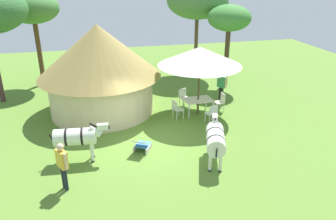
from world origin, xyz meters
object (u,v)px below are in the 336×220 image
at_px(acacia_tree_behind_hut, 197,0).
at_px(shade_umbrella, 200,56).
at_px(patio_chair_near_lawn, 177,108).
at_px(patio_dining_table, 198,101).
at_px(patio_chair_near_hut, 212,112).
at_px(thatched_hut, 100,67).
at_px(guest_beside_umbrella, 222,84).
at_px(patio_chair_east_end, 221,101).
at_px(zebra_nearest_camera, 77,137).
at_px(patio_chair_west_end, 184,96).
at_px(striped_lounge_chair, 142,145).
at_px(acacia_tree_left_background, 229,19).
at_px(standing_watcher, 62,162).
at_px(zebra_by_umbrella, 215,139).
at_px(acacia_tree_far_lawn, 33,9).

bearing_deg(acacia_tree_behind_hut, shade_umbrella, -106.61).
height_order(shade_umbrella, patio_chair_near_lawn, shade_umbrella).
relative_size(patio_dining_table, patio_chair_near_hut, 1.58).
bearing_deg(patio_dining_table, thatched_hut, 163.14).
bearing_deg(patio_chair_near_hut, shade_umbrella, 90.00).
bearing_deg(guest_beside_umbrella, patio_chair_near_lawn, 88.75).
height_order(patio_dining_table, acacia_tree_behind_hut, acacia_tree_behind_hut).
xyz_separation_m(thatched_hut, guest_beside_umbrella, (6.13, -0.25, -1.27)).
xyz_separation_m(thatched_hut, patio_chair_east_end, (5.71, -1.29, -1.77)).
xyz_separation_m(patio_chair_near_hut, guest_beside_umbrella, (1.34, 2.29, 0.50)).
bearing_deg(patio_chair_near_hut, zebra_nearest_camera, -175.66).
height_order(patio_chair_near_lawn, guest_beside_umbrella, guest_beside_umbrella).
height_order(patio_dining_table, patio_chair_east_end, patio_chair_east_end).
bearing_deg(patio_chair_west_end, striped_lounge_chair, 35.79).
distance_m(thatched_hut, acacia_tree_left_background, 7.99).
bearing_deg(patio_chair_near_lawn, striped_lounge_chair, -54.26).
height_order(zebra_nearest_camera, acacia_tree_behind_hut, acacia_tree_behind_hut).
height_order(patio_chair_near_lawn, standing_watcher, standing_watcher).
relative_size(striped_lounge_chair, acacia_tree_left_background, 0.20).
bearing_deg(patio_chair_near_hut, acacia_tree_behind_hut, 63.94).
distance_m(patio_chair_west_end, patio_chair_near_lawn, 1.66).
height_order(shade_umbrella, guest_beside_umbrella, shade_umbrella).
distance_m(guest_beside_umbrella, acacia_tree_left_background, 4.13).
bearing_deg(zebra_by_umbrella, striped_lounge_chair, 169.77).
xyz_separation_m(shade_umbrella, patio_chair_near_hut, (0.29, -1.18, -2.34)).
relative_size(patio_chair_east_end, zebra_by_umbrella, 0.41).
relative_size(guest_beside_umbrella, acacia_tree_left_background, 0.36).
bearing_deg(zebra_by_umbrella, patio_dining_table, 98.32).
xyz_separation_m(patio_chair_east_end, acacia_tree_far_lawn, (-9.02, 6.43, 3.95)).
height_order(patio_chair_near_hut, patio_chair_east_end, same).
relative_size(guest_beside_umbrella, zebra_by_umbrella, 0.78).
height_order(thatched_hut, zebra_by_umbrella, thatched_hut).
bearing_deg(standing_watcher, patio_chair_near_hut, 90.07).
relative_size(patio_chair_near_lawn, guest_beside_umbrella, 0.53).
xyz_separation_m(patio_chair_west_end, patio_chair_near_lawn, (-0.76, -1.48, 0.00)).
bearing_deg(acacia_tree_left_background, patio_chair_west_end, -142.23).
bearing_deg(patio_chair_west_end, patio_dining_table, 90.00).
relative_size(shade_umbrella, guest_beside_umbrella, 2.30).
xyz_separation_m(patio_chair_near_hut, acacia_tree_behind_hut, (1.67, 7.75, 4.19)).
xyz_separation_m(patio_dining_table, patio_chair_near_lawn, (-1.16, -0.33, -0.14)).
bearing_deg(patio_chair_near_hut, thatched_hut, 138.17).
relative_size(thatched_hut, guest_beside_umbrella, 3.40).
bearing_deg(acacia_tree_far_lawn, patio_chair_near_lawn, -45.81).
distance_m(zebra_nearest_camera, acacia_tree_left_background, 11.37).
height_order(patio_chair_west_end, acacia_tree_left_background, acacia_tree_left_background).
bearing_deg(acacia_tree_far_lawn, thatched_hut, -57.20).
xyz_separation_m(patio_chair_near_hut, acacia_tree_far_lawn, (-8.10, 7.68, 3.95)).
bearing_deg(patio_dining_table, patio_chair_near_hut, -76.11).
height_order(guest_beside_umbrella, acacia_tree_behind_hut, acacia_tree_behind_hut).
xyz_separation_m(patio_chair_near_lawn, zebra_by_umbrella, (0.39, -3.99, 0.42)).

